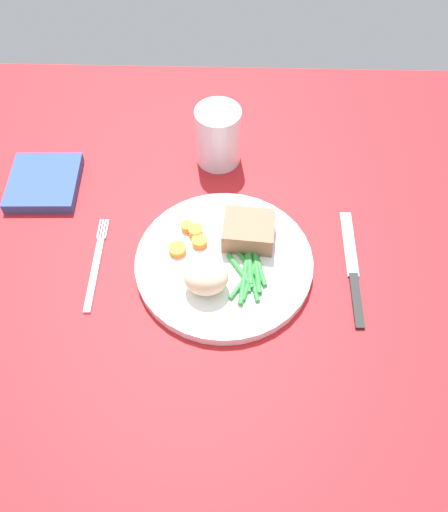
{
  "coord_description": "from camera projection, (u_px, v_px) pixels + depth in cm",
  "views": [
    {
      "loc": [
        4.96,
        -48.48,
        69.05
      ],
      "look_at": [
        3.73,
        -2.81,
        4.6
      ],
      "focal_mm": 38.49,
      "sensor_mm": 36.0,
      "label": 1
    }
  ],
  "objects": [
    {
      "name": "water_glass",
      "position": [
        218.0,
        139.0,
        0.91
      ],
      "size": [
        7.53,
        7.53,
        10.12
      ],
      "color": "silver",
      "rests_on": "dining_table"
    },
    {
      "name": "carrot_slices",
      "position": [
        190.0,
        239.0,
        0.81
      ],
      "size": [
        5.83,
        6.42,
        1.27
      ],
      "color": "orange",
      "rests_on": "dinner_plate"
    },
    {
      "name": "knife",
      "position": [
        353.0,
        270.0,
        0.81
      ],
      "size": [
        1.7,
        20.5,
        0.64
      ],
      "rotation": [
        0.0,
        0.0,
        -0.03
      ],
      "color": "black",
      "rests_on": "dining_table"
    },
    {
      "name": "fork",
      "position": [
        96.0,
        264.0,
        0.81
      ],
      "size": [
        1.44,
        16.6,
        0.4
      ],
      "rotation": [
        0.0,
        0.0,
        0.07
      ],
      "color": "silver",
      "rests_on": "dining_table"
    },
    {
      "name": "dinner_plate",
      "position": [
        224.0,
        263.0,
        0.8
      ],
      "size": [
        26.0,
        26.0,
        1.6
      ],
      "primitive_type": "cylinder",
      "color": "white",
      "rests_on": "dining_table"
    },
    {
      "name": "meat_portion",
      "position": [
        249.0,
        231.0,
        0.81
      ],
      "size": [
        7.97,
        6.98,
        3.55
      ],
      "primitive_type": "cube",
      "rotation": [
        0.0,
        0.0,
        -0.08
      ],
      "color": "#936047",
      "rests_on": "dinner_plate"
    },
    {
      "name": "mashed_potatoes",
      "position": [
        206.0,
        277.0,
        0.75
      ],
      "size": [
        6.25,
        5.27,
        5.01
      ],
      "primitive_type": "ellipsoid",
      "color": "beige",
      "rests_on": "dinner_plate"
    },
    {
      "name": "napkin",
      "position": [
        44.0,
        182.0,
        0.9
      ],
      "size": [
        11.48,
        12.22,
        1.81
      ],
      "primitive_type": "cube",
      "rotation": [
        0.0,
        0.0,
        0.03
      ],
      "color": "#334C8C",
      "rests_on": "dining_table"
    },
    {
      "name": "dining_table",
      "position": [
        200.0,
        254.0,
        0.84
      ],
      "size": [
        120.0,
        90.0,
        2.0
      ],
      "color": "red",
      "rests_on": "ground"
    },
    {
      "name": "green_beans",
      "position": [
        249.0,
        273.0,
        0.78
      ],
      "size": [
        5.94,
        10.22,
        0.89
      ],
      "color": "#2D8C38",
      "rests_on": "dinner_plate"
    }
  ]
}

